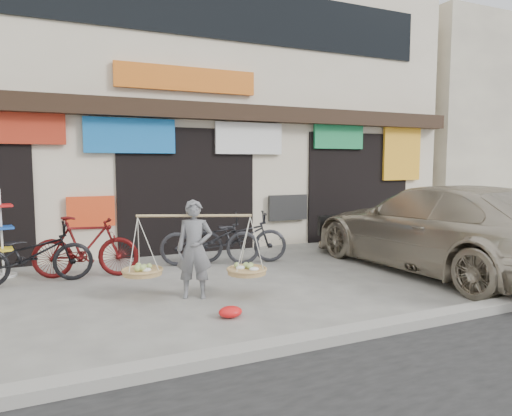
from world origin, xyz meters
name	(u,v)px	position (x,y,z in m)	size (l,w,h in m)	color
ground	(254,294)	(0.00, 0.00, 0.00)	(70.00, 70.00, 0.00)	gray
kerb	(329,337)	(0.00, -2.00, 0.06)	(70.00, 0.25, 0.12)	gray
shophouse_block	(157,107)	(0.00, 6.42, 3.45)	(14.00, 6.32, 7.00)	beige
neighbor_east	(489,132)	(13.50, 7.00, 3.20)	(12.00, 7.00, 6.40)	#BBB29B
street_vendor	(195,254)	(-0.85, 0.22, 0.65)	(1.96, 1.13, 1.43)	slate
bike_0	(31,254)	(-3.03, 2.02, 0.49)	(0.65, 1.87, 0.98)	black
bike_1	(86,247)	(-2.20, 2.13, 0.53)	(0.50, 1.76, 1.06)	#510D0E
bike_2	(238,237)	(0.62, 2.16, 0.50)	(0.66, 1.90, 1.00)	#26272B
bike_3	(210,239)	(0.04, 2.16, 0.50)	(0.66, 1.90, 1.00)	#26272B
suv	(438,228)	(3.66, 0.04, 0.78)	(2.39, 5.48, 1.57)	#AEA28C
display_rack	(2,242)	(-3.50, 2.76, 0.61)	(0.42, 0.42, 1.52)	silver
red_bag	(230,312)	(-0.69, -0.79, 0.07)	(0.31, 0.25, 0.14)	red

